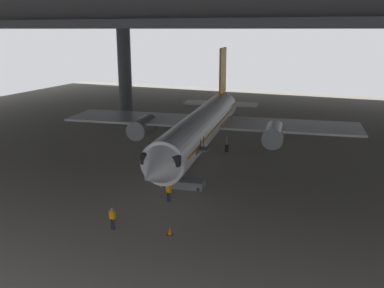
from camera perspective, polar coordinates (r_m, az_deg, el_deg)
The scene contains 8 objects.
ground_plane at distance 45.78m, azimuth 1.39°, elevation -2.16°, with size 110.00×110.00×0.00m, color gray.
hangar_structure at distance 56.83m, azimuth 6.47°, elevation 16.47°, with size 121.00×99.00×15.65m.
airplane_main at distance 46.57m, azimuth 1.38°, elevation 2.49°, with size 34.89×35.86×11.26m.
boarding_stairs at distance 37.90m, azimuth -1.11°, elevation -4.74°, with size 4.31×2.00×4.62m.
crew_worker_near_nose at distance 30.59m, azimuth -10.65°, elevation -9.66°, with size 0.55×0.24×1.62m.
crew_worker_by_stairs at distance 34.71m, azimuth -3.17°, elevation -6.32°, with size 0.55×0.25×1.63m.
traffic_cone_orange at distance 29.66m, azimuth -2.99°, elevation -11.58°, with size 0.36×0.36×0.60m.
baggage_tug at distance 53.23m, azimuth 10.74°, elevation 0.65°, with size 1.36×2.25×0.90m.
Camera 1 is at (15.22, -40.97, 13.63)m, focal length 39.72 mm.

